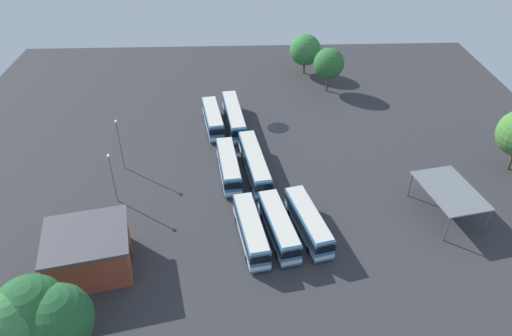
{
  "coord_description": "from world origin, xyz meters",
  "views": [
    {
      "loc": [
        59.9,
        -1.92,
        43.27
      ],
      "look_at": [
        1.15,
        0.41,
        1.54
      ],
      "focal_mm": 33.0,
      "sensor_mm": 36.0,
      "label": 1
    }
  ],
  "objects_px": {
    "bus_row0_slot0": "(213,119)",
    "bus_row2_slot1": "(279,226)",
    "bus_row0_slot1": "(234,116)",
    "lamp_post_by_building": "(120,143)",
    "tree_north_edge": "(329,63)",
    "bus_row2_slot0": "(251,230)",
    "tree_south_edge": "(31,312)",
    "tree_northeast": "(14,324)",
    "maintenance_shelter": "(450,191)",
    "bus_row1_slot0": "(229,166)",
    "bus_row1_slot1": "(254,163)",
    "tree_east_edge": "(58,319)",
    "tree_northwest": "(305,50)",
    "bus_row2_slot2": "(308,222)",
    "lamp_post_far_corner": "(113,176)",
    "depot_building": "(89,251)"
  },
  "relations": [
    {
      "from": "tree_northwest",
      "to": "bus_row1_slot0",
      "type": "bearing_deg",
      "value": -23.27
    },
    {
      "from": "bus_row0_slot0",
      "to": "depot_building",
      "type": "xyz_separation_m",
      "value": [
        33.21,
        -13.51,
        0.91
      ]
    },
    {
      "from": "bus_row0_slot0",
      "to": "bus_row2_slot0",
      "type": "xyz_separation_m",
      "value": [
        29.32,
        5.89,
        0.0
      ]
    },
    {
      "from": "bus_row2_slot0",
      "to": "lamp_post_far_corner",
      "type": "distance_m",
      "value": 21.19
    },
    {
      "from": "bus_row0_slot0",
      "to": "bus_row2_slot1",
      "type": "distance_m",
      "value": 30.21
    },
    {
      "from": "tree_north_edge",
      "to": "tree_northeast",
      "type": "bearing_deg",
      "value": -33.51
    },
    {
      "from": "lamp_post_by_building",
      "to": "bus_row0_slot1",
      "type": "bearing_deg",
      "value": 126.58
    },
    {
      "from": "lamp_post_far_corner",
      "to": "bus_row1_slot1",
      "type": "bearing_deg",
      "value": 107.34
    },
    {
      "from": "lamp_post_far_corner",
      "to": "tree_northwest",
      "type": "height_order",
      "value": "tree_northwest"
    },
    {
      "from": "maintenance_shelter",
      "to": "lamp_post_by_building",
      "type": "relative_size",
      "value": 1.31
    },
    {
      "from": "tree_east_edge",
      "to": "bus_row1_slot0",
      "type": "bearing_deg",
      "value": 151.98
    },
    {
      "from": "maintenance_shelter",
      "to": "tree_northwest",
      "type": "bearing_deg",
      "value": -164.09
    },
    {
      "from": "tree_north_edge",
      "to": "lamp_post_by_building",
      "type": "bearing_deg",
      "value": -54.27
    },
    {
      "from": "bus_row2_slot0",
      "to": "maintenance_shelter",
      "type": "relative_size",
      "value": 1.07
    },
    {
      "from": "bus_row1_slot0",
      "to": "tree_south_edge",
      "type": "height_order",
      "value": "tree_south_edge"
    },
    {
      "from": "maintenance_shelter",
      "to": "bus_row2_slot0",
      "type": "bearing_deg",
      "value": -80.91
    },
    {
      "from": "maintenance_shelter",
      "to": "tree_north_edge",
      "type": "relative_size",
      "value": 1.24
    },
    {
      "from": "bus_row2_slot1",
      "to": "bus_row2_slot2",
      "type": "height_order",
      "value": "same"
    },
    {
      "from": "bus_row2_slot0",
      "to": "bus_row1_slot0",
      "type": "bearing_deg",
      "value": -168.42
    },
    {
      "from": "bus_row0_slot0",
      "to": "maintenance_shelter",
      "type": "relative_size",
      "value": 1.04
    },
    {
      "from": "bus_row1_slot0",
      "to": "bus_row2_slot2",
      "type": "height_order",
      "value": "same"
    },
    {
      "from": "depot_building",
      "to": "maintenance_shelter",
      "type": "xyz_separation_m",
      "value": [
        -8.22,
        46.51,
        1.27
      ]
    },
    {
      "from": "bus_row0_slot0",
      "to": "tree_northwest",
      "type": "relative_size",
      "value": 1.34
    },
    {
      "from": "bus_row2_slot1",
      "to": "tree_northwest",
      "type": "bearing_deg",
      "value": 169.35
    },
    {
      "from": "maintenance_shelter",
      "to": "bus_row1_slot0",
      "type": "bearing_deg",
      "value": -108.66
    },
    {
      "from": "bus_row2_slot0",
      "to": "bus_row0_slot0",
      "type": "bearing_deg",
      "value": -168.64
    },
    {
      "from": "bus_row0_slot0",
      "to": "tree_south_edge",
      "type": "distance_m",
      "value": 47.23
    },
    {
      "from": "bus_row2_slot0",
      "to": "lamp_post_by_building",
      "type": "bearing_deg",
      "value": -131.32
    },
    {
      "from": "bus_row0_slot1",
      "to": "bus_row2_slot2",
      "type": "bearing_deg",
      "value": 18.6
    },
    {
      "from": "bus_row1_slot0",
      "to": "bus_row0_slot1",
      "type": "bearing_deg",
      "value": 176.96
    },
    {
      "from": "bus_row0_slot0",
      "to": "bus_row0_slot1",
      "type": "xyz_separation_m",
      "value": [
        -0.81,
        3.75,
        0.0
      ]
    },
    {
      "from": "tree_south_edge",
      "to": "bus_row2_slot1",
      "type": "bearing_deg",
      "value": 122.01
    },
    {
      "from": "bus_row2_slot1",
      "to": "tree_northwest",
      "type": "xyz_separation_m",
      "value": [
        -51.86,
        9.75,
        3.53
      ]
    },
    {
      "from": "bus_row1_slot0",
      "to": "maintenance_shelter",
      "type": "xyz_separation_m",
      "value": [
        10.16,
        30.09,
        2.18
      ]
    },
    {
      "from": "bus_row1_slot0",
      "to": "bus_row2_slot1",
      "type": "distance_m",
      "value": 15.34
    },
    {
      "from": "bus_row1_slot1",
      "to": "bus_row2_slot0",
      "type": "bearing_deg",
      "value": -3.8
    },
    {
      "from": "tree_northeast",
      "to": "lamp_post_far_corner",
      "type": "bearing_deg",
      "value": 171.91
    },
    {
      "from": "tree_south_edge",
      "to": "tree_northeast",
      "type": "distance_m",
      "value": 1.7
    },
    {
      "from": "bus_row0_slot1",
      "to": "bus_row1_slot0",
      "type": "height_order",
      "value": "same"
    },
    {
      "from": "bus_row0_slot0",
      "to": "bus_row2_slot0",
      "type": "height_order",
      "value": "same"
    },
    {
      "from": "bus_row0_slot0",
      "to": "bus_row2_slot2",
      "type": "xyz_separation_m",
      "value": [
        27.99,
        13.45,
        0.0
      ]
    },
    {
      "from": "tree_northwest",
      "to": "tree_north_edge",
      "type": "distance_m",
      "value": 9.74
    },
    {
      "from": "tree_north_edge",
      "to": "tree_east_edge",
      "type": "distance_m",
      "value": 69.13
    },
    {
      "from": "bus_row0_slot0",
      "to": "tree_south_edge",
      "type": "relative_size",
      "value": 1.21
    },
    {
      "from": "bus_row0_slot1",
      "to": "lamp_post_by_building",
      "type": "xyz_separation_m",
      "value": [
        12.93,
        -17.43,
        2.86
      ]
    },
    {
      "from": "bus_row2_slot0",
      "to": "lamp_post_by_building",
      "type": "xyz_separation_m",
      "value": [
        -17.2,
        -19.57,
        2.86
      ]
    },
    {
      "from": "bus_row1_slot1",
      "to": "tree_north_edge",
      "type": "relative_size",
      "value": 1.61
    },
    {
      "from": "bus_row2_slot1",
      "to": "tree_south_edge",
      "type": "bearing_deg",
      "value": -57.99
    },
    {
      "from": "bus_row0_slot0",
      "to": "bus_row2_slot1",
      "type": "xyz_separation_m",
      "value": [
        28.67,
        9.52,
        0.0
      ]
    },
    {
      "from": "bus_row0_slot1",
      "to": "tree_northeast",
      "type": "relative_size",
      "value": 1.55
    }
  ]
}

